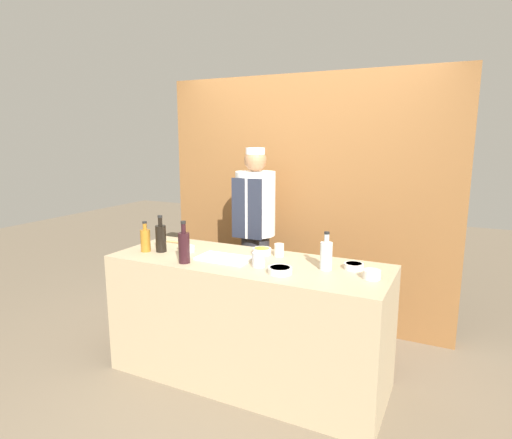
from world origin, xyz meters
name	(u,v)px	position (x,y,z in m)	size (l,w,h in m)	color
ground_plane	(248,376)	(0.00, 0.00, 0.00)	(14.00, 14.00, 0.00)	#756651
cabinet_wall	(306,202)	(0.00, 1.25, 1.20)	(2.86, 0.18, 2.40)	brown
counter	(247,320)	(0.00, 0.00, 0.47)	(2.07, 0.75, 0.93)	tan
sauce_bowl_white	(280,270)	(0.34, -0.17, 0.96)	(0.16, 0.16, 0.04)	silver
sauce_bowl_yellow	(262,251)	(0.03, 0.20, 0.96)	(0.14, 0.14, 0.05)	silver
sauce_bowl_orange	(372,274)	(0.90, -0.01, 0.96)	(0.11, 0.11, 0.06)	silver
sauce_bowl_green	(187,248)	(-0.54, 0.02, 0.96)	(0.12, 0.12, 0.04)	silver
sauce_bowl_purple	(354,266)	(0.75, 0.14, 0.96)	(0.13, 0.13, 0.04)	silver
cutting_board	(224,258)	(-0.16, -0.05, 0.94)	(0.40, 0.22, 0.02)	white
bottle_amber	(145,240)	(-0.84, -0.13, 1.03)	(0.08, 0.08, 0.24)	#9E661E
bottle_soy	(161,238)	(-0.72, -0.08, 1.05)	(0.08, 0.08, 0.29)	black
bottle_wine	(184,247)	(-0.38, -0.25, 1.05)	(0.08, 0.08, 0.31)	black
bottle_clear	(326,255)	(0.58, 0.04, 1.04)	(0.08, 0.08, 0.26)	silver
cup_steel	(259,260)	(0.14, -0.10, 0.98)	(0.09, 0.09, 0.10)	#B7B7BC
cup_cream	(279,250)	(0.17, 0.20, 0.98)	(0.07, 0.07, 0.10)	silver
wooden_spoon	(180,243)	(-0.74, 0.19, 0.94)	(0.22, 0.04, 0.02)	#B2844C
chef_center	(255,234)	(-0.32, 0.79, 0.94)	(0.37, 0.37, 1.73)	#28282D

